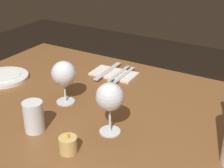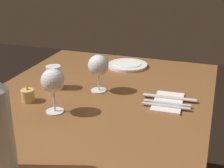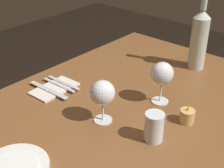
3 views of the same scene
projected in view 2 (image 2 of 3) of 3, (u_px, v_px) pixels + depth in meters
The scene contains 10 objects.
dining_table at pixel (91, 125), 1.28m from camera, with size 1.30×0.90×0.74m.
wine_glass_left at pixel (98, 66), 1.33m from camera, with size 0.09×0.09×0.16m.
wine_glass_right at pixel (53, 81), 1.14m from camera, with size 0.09×0.09×0.17m.
water_tumbler at pixel (54, 78), 1.38m from camera, with size 0.06×0.06×0.10m.
votive_candle at pixel (28, 96), 1.26m from camera, with size 0.05×0.05×0.07m.
dinner_plate at pixel (128, 65), 1.66m from camera, with size 0.20×0.20×0.02m.
folded_napkin at pixel (168, 102), 1.25m from camera, with size 0.19×0.12×0.01m.
fork_inner at pixel (167, 103), 1.23m from camera, with size 0.02×0.18×0.00m.
fork_outer at pixel (166, 106), 1.21m from camera, with size 0.02×0.18×0.00m.
table_knife at pixel (169, 98), 1.28m from camera, with size 0.03×0.21×0.00m.
Camera 2 is at (-1.04, -0.44, 1.28)m, focal length 51.88 mm.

